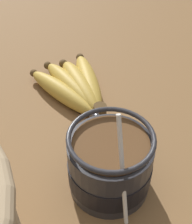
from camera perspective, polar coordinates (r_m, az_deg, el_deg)
The scene contains 3 objects.
table at distance 44.71cm, azimuth 0.54°, elevation -11.85°, with size 125.19×125.19×2.75cm.
coffee_mug at distance 39.21cm, azimuth 2.50°, elevation -9.48°, with size 15.38×10.52×14.32cm.
banana_bunch at distance 54.35cm, azimuth -3.73°, elevation 4.68°, with size 19.19×12.40×4.06cm.
Camera 1 is at (-24.92, 7.40, 37.75)cm, focal length 50.00 mm.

